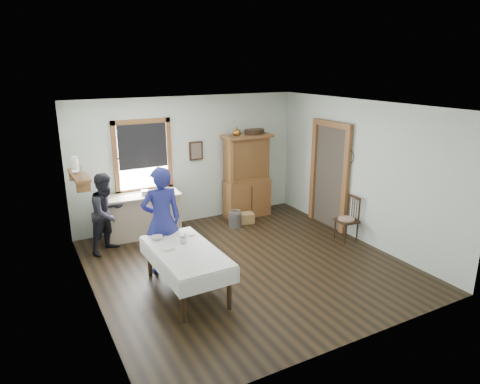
# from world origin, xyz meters

# --- Properties ---
(room) EXTENTS (5.01, 5.01, 2.70)m
(room) POSITION_xyz_m (0.00, 0.00, 1.35)
(room) COLOR black
(room) RESTS_ON ground
(window) EXTENTS (1.18, 0.07, 1.48)m
(window) POSITION_xyz_m (-1.00, 2.46, 1.62)
(window) COLOR white
(window) RESTS_ON room
(doorway) EXTENTS (0.09, 1.14, 2.22)m
(doorway) POSITION_xyz_m (2.46, 0.85, 1.16)
(doorway) COLOR #433A30
(doorway) RESTS_ON room
(wall_shelf) EXTENTS (0.24, 1.00, 0.44)m
(wall_shelf) POSITION_xyz_m (-2.37, 1.54, 1.57)
(wall_shelf) COLOR brown
(wall_shelf) RESTS_ON room
(framed_picture) EXTENTS (0.30, 0.04, 0.40)m
(framed_picture) POSITION_xyz_m (0.15, 2.46, 1.55)
(framed_picture) COLOR black
(framed_picture) RESTS_ON room
(rug_beater) EXTENTS (0.01, 0.27, 0.27)m
(rug_beater) POSITION_xyz_m (2.45, 0.30, 1.72)
(rug_beater) COLOR black
(rug_beater) RESTS_ON room
(work_counter) EXTENTS (1.54, 0.67, 0.86)m
(work_counter) POSITION_xyz_m (-1.18, 2.13, 0.43)
(work_counter) COLOR tan
(work_counter) RESTS_ON room
(china_hutch) EXTENTS (1.10, 0.55, 1.85)m
(china_hutch) POSITION_xyz_m (1.24, 2.20, 0.92)
(china_hutch) COLOR brown
(china_hutch) RESTS_ON room
(dining_table) EXTENTS (0.94, 1.73, 0.69)m
(dining_table) POSITION_xyz_m (-1.23, -0.34, 0.34)
(dining_table) COLOR white
(dining_table) RESTS_ON room
(spindle_chair) EXTENTS (0.43, 0.43, 0.88)m
(spindle_chair) POSITION_xyz_m (2.25, 0.03, 0.44)
(spindle_chair) COLOR black
(spindle_chair) RESTS_ON room
(pail) EXTENTS (0.36, 0.36, 0.30)m
(pail) POSITION_xyz_m (0.68, 1.69, 0.15)
(pail) COLOR gray
(pail) RESTS_ON room
(wicker_basket) EXTENTS (0.41, 0.33, 0.22)m
(wicker_basket) POSITION_xyz_m (0.96, 1.78, 0.11)
(wicker_basket) COLOR #A7814B
(wicker_basket) RESTS_ON room
(woman_blue) EXTENTS (0.63, 0.44, 1.66)m
(woman_blue) POSITION_xyz_m (-1.31, 0.48, 0.83)
(woman_blue) COLOR navy
(woman_blue) RESTS_ON room
(figure_dark) EXTENTS (0.84, 0.80, 1.37)m
(figure_dark) POSITION_xyz_m (-1.93, 1.72, 0.69)
(figure_dark) COLOR black
(figure_dark) RESTS_ON room
(table_cup_a) EXTENTS (0.14, 0.14, 0.09)m
(table_cup_a) POSITION_xyz_m (-1.17, -0.09, 0.73)
(table_cup_a) COLOR silver
(table_cup_a) RESTS_ON dining_table
(table_cup_b) EXTENTS (0.13, 0.13, 0.10)m
(table_cup_b) POSITION_xyz_m (-1.34, 0.38, 0.74)
(table_cup_b) COLOR silver
(table_cup_b) RESTS_ON dining_table
(table_bowl) EXTENTS (0.25, 0.25, 0.05)m
(table_bowl) POSITION_xyz_m (-1.47, 0.25, 0.71)
(table_bowl) COLOR silver
(table_bowl) RESTS_ON dining_table
(counter_book) EXTENTS (0.26, 0.28, 0.02)m
(counter_book) POSITION_xyz_m (-0.94, 2.05, 0.87)
(counter_book) COLOR brown
(counter_book) RESTS_ON work_counter
(counter_bowl) EXTENTS (0.19, 0.19, 0.06)m
(counter_bowl) POSITION_xyz_m (-0.77, 2.03, 0.89)
(counter_bowl) COLOR silver
(counter_bowl) RESTS_ON work_counter
(shelf_bowl) EXTENTS (0.22, 0.22, 0.05)m
(shelf_bowl) POSITION_xyz_m (-2.37, 1.55, 1.60)
(shelf_bowl) COLOR silver
(shelf_bowl) RESTS_ON wall_shelf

